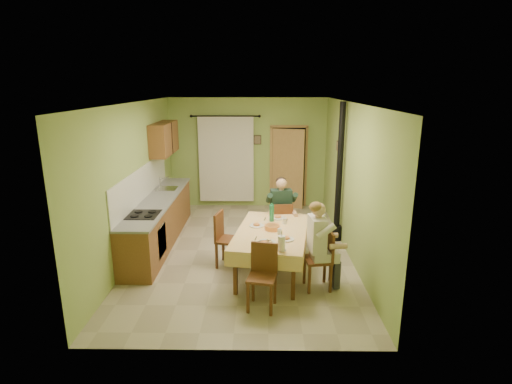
{
  "coord_description": "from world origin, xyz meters",
  "views": [
    {
      "loc": [
        0.34,
        -7.16,
        3.12
      ],
      "look_at": [
        0.25,
        0.1,
        1.15
      ],
      "focal_mm": 28.0,
      "sensor_mm": 36.0,
      "label": 1
    }
  ],
  "objects_px": {
    "chair_far": "(281,234)",
    "chair_near": "(262,289)",
    "stove_flue": "(338,192)",
    "dining_table": "(272,252)",
    "man_right": "(319,236)",
    "chair_left": "(229,250)",
    "chair_right": "(318,271)",
    "man_far": "(281,205)"
  },
  "relations": [
    {
      "from": "chair_right",
      "to": "stove_flue",
      "type": "relative_size",
      "value": 0.34
    },
    {
      "from": "man_far",
      "to": "stove_flue",
      "type": "bearing_deg",
      "value": 15.53
    },
    {
      "from": "dining_table",
      "to": "chair_left",
      "type": "xyz_separation_m",
      "value": [
        -0.75,
        0.27,
        -0.09
      ]
    },
    {
      "from": "chair_far",
      "to": "stove_flue",
      "type": "bearing_deg",
      "value": 16.09
    },
    {
      "from": "dining_table",
      "to": "chair_left",
      "type": "distance_m",
      "value": 0.8
    },
    {
      "from": "chair_left",
      "to": "man_right",
      "type": "xyz_separation_m",
      "value": [
        1.46,
        -0.8,
        0.59
      ]
    },
    {
      "from": "chair_far",
      "to": "chair_near",
      "type": "xyz_separation_m",
      "value": [
        -0.37,
        -2.16,
        -0.0
      ]
    },
    {
      "from": "chair_right",
      "to": "dining_table",
      "type": "bearing_deg",
      "value": 46.61
    },
    {
      "from": "chair_far",
      "to": "chair_near",
      "type": "height_order",
      "value": "chair_far"
    },
    {
      "from": "chair_near",
      "to": "man_right",
      "type": "distance_m",
      "value": 1.21
    },
    {
      "from": "chair_left",
      "to": "stove_flue",
      "type": "relative_size",
      "value": 0.35
    },
    {
      "from": "man_far",
      "to": "stove_flue",
      "type": "xyz_separation_m",
      "value": [
        1.17,
        0.46,
        0.15
      ]
    },
    {
      "from": "chair_near",
      "to": "chair_left",
      "type": "height_order",
      "value": "chair_left"
    },
    {
      "from": "dining_table",
      "to": "stove_flue",
      "type": "relative_size",
      "value": 0.75
    },
    {
      "from": "stove_flue",
      "to": "dining_table",
      "type": "bearing_deg",
      "value": -132.13
    },
    {
      "from": "stove_flue",
      "to": "man_right",
      "type": "bearing_deg",
      "value": -108.04
    },
    {
      "from": "chair_right",
      "to": "man_far",
      "type": "relative_size",
      "value": 0.68
    },
    {
      "from": "man_right",
      "to": "stove_flue",
      "type": "xyz_separation_m",
      "value": [
        0.67,
        2.05,
        0.15
      ]
    },
    {
      "from": "chair_left",
      "to": "stove_flue",
      "type": "bearing_deg",
      "value": 134.22
    },
    {
      "from": "man_right",
      "to": "chair_left",
      "type": "bearing_deg",
      "value": 54.03
    },
    {
      "from": "chair_left",
      "to": "man_far",
      "type": "xyz_separation_m",
      "value": [
        0.96,
        0.78,
        0.59
      ]
    },
    {
      "from": "chair_far",
      "to": "chair_near",
      "type": "distance_m",
      "value": 2.19
    },
    {
      "from": "chair_far",
      "to": "chair_right",
      "type": "distance_m",
      "value": 1.65
    },
    {
      "from": "man_far",
      "to": "stove_flue",
      "type": "relative_size",
      "value": 0.5
    },
    {
      "from": "chair_near",
      "to": "stove_flue",
      "type": "bearing_deg",
      "value": -108.63
    },
    {
      "from": "chair_far",
      "to": "chair_right",
      "type": "relative_size",
      "value": 1.0
    },
    {
      "from": "dining_table",
      "to": "stove_flue",
      "type": "height_order",
      "value": "stove_flue"
    },
    {
      "from": "dining_table",
      "to": "chair_near",
      "type": "xyz_separation_m",
      "value": [
        -0.16,
        -1.12,
        -0.09
      ]
    },
    {
      "from": "dining_table",
      "to": "chair_left",
      "type": "relative_size",
      "value": 2.14
    },
    {
      "from": "man_far",
      "to": "chair_right",
      "type": "bearing_deg",
      "value": -78.17
    },
    {
      "from": "dining_table",
      "to": "chair_left",
      "type": "height_order",
      "value": "chair_left"
    },
    {
      "from": "chair_near",
      "to": "chair_left",
      "type": "relative_size",
      "value": 0.97
    },
    {
      "from": "chair_far",
      "to": "chair_right",
      "type": "xyz_separation_m",
      "value": [
        0.51,
        -1.57,
        0.0
      ]
    },
    {
      "from": "chair_far",
      "to": "man_right",
      "type": "bearing_deg",
      "value": -78.53
    },
    {
      "from": "chair_near",
      "to": "chair_right",
      "type": "bearing_deg",
      "value": -134.48
    },
    {
      "from": "man_far",
      "to": "dining_table",
      "type": "bearing_deg",
      "value": -107.26
    },
    {
      "from": "chair_right",
      "to": "chair_left",
      "type": "xyz_separation_m",
      "value": [
        -1.47,
        0.8,
        0.0
      ]
    },
    {
      "from": "man_far",
      "to": "stove_flue",
      "type": "height_order",
      "value": "stove_flue"
    },
    {
      "from": "chair_right",
      "to": "man_right",
      "type": "height_order",
      "value": "man_right"
    },
    {
      "from": "dining_table",
      "to": "chair_right",
      "type": "height_order",
      "value": "chair_right"
    },
    {
      "from": "stove_flue",
      "to": "chair_right",
      "type": "bearing_deg",
      "value": -107.73
    },
    {
      "from": "chair_near",
      "to": "chair_right",
      "type": "height_order",
      "value": "chair_right"
    }
  ]
}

